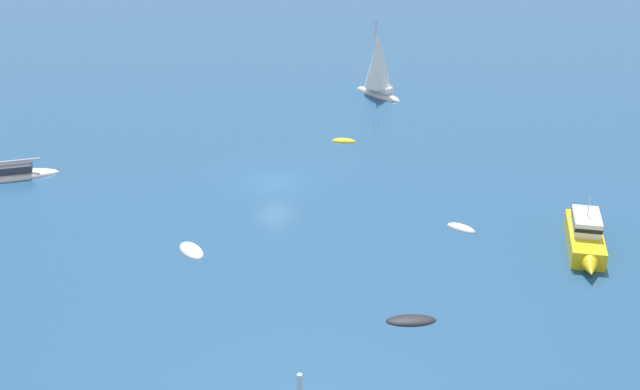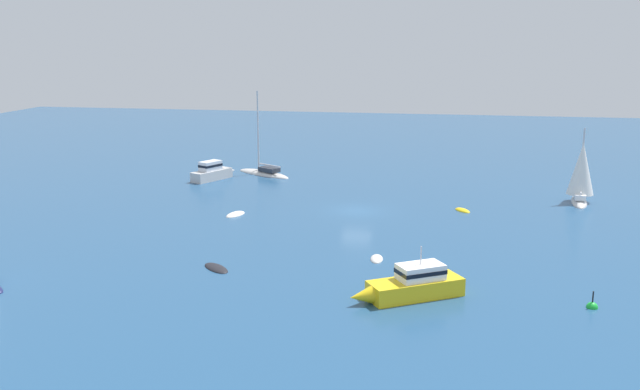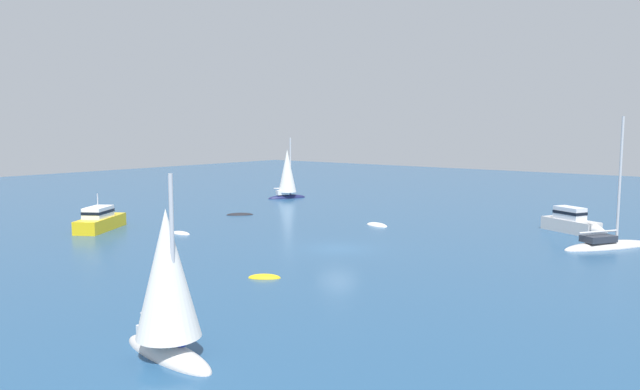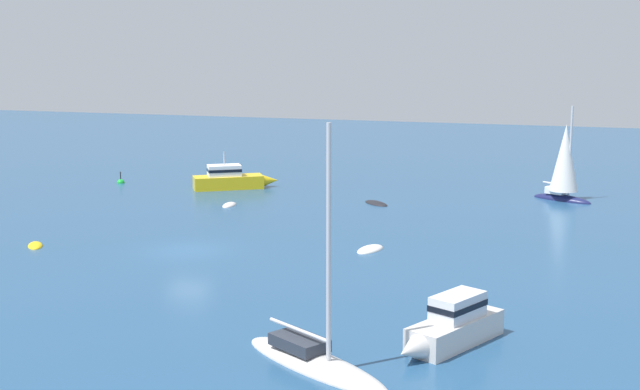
# 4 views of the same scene
# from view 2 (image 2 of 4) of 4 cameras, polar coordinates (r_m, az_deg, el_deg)

# --- Properties ---
(ground_plane) EXTENTS (160.00, 160.00, 0.00)m
(ground_plane) POSITION_cam_2_polar(r_m,az_deg,el_deg) (60.08, 3.05, -1.30)
(ground_plane) COLOR navy
(powerboat) EXTENTS (5.82, 3.73, 2.02)m
(powerboat) POSITION_cam_2_polar(r_m,az_deg,el_deg) (74.00, -8.76, 1.89)
(powerboat) COLOR silver
(powerboat) RESTS_ON ground
(rib) EXTENTS (2.52, 2.57, 0.40)m
(rib) POSITION_cam_2_polar(r_m,az_deg,el_deg) (45.72, -8.52, -5.99)
(rib) COLOR black
(rib) RESTS_ON ground
(ketch) EXTENTS (5.43, 7.31, 9.51)m
(ketch) POSITION_cam_2_polar(r_m,az_deg,el_deg) (76.16, -4.62, 1.81)
(ketch) COLOR silver
(ketch) RESTS_ON ground
(rib_1) EXTENTS (2.51, 1.70, 0.49)m
(rib_1) POSITION_cam_2_polar(r_m,az_deg,el_deg) (59.05, -6.96, -1.63)
(rib_1) COLOR silver
(rib_1) RESTS_ON ground
(tender) EXTENTS (1.96, 1.72, 0.44)m
(tender) POSITION_cam_2_polar(r_m,az_deg,el_deg) (61.23, 11.62, -1.28)
(tender) COLOR yellow
(tender) RESTS_ON ground
(ketch_1) EXTENTS (5.39, 2.62, 7.18)m
(ketch_1) POSITION_cam_2_polar(r_m,az_deg,el_deg) (66.90, 20.65, 1.49)
(ketch_1) COLOR silver
(ketch_1) RESTS_ON ground
(cabin_cruiser) EXTENTS (4.87, 6.61, 3.02)m
(cabin_cruiser) POSITION_cam_2_polar(r_m,az_deg,el_deg) (40.46, 7.55, -7.30)
(cabin_cruiser) COLOR yellow
(cabin_cruiser) RESTS_ON ground
(dinghy) EXTENTS (1.94, 1.00, 0.44)m
(dinghy) POSITION_cam_2_polar(r_m,az_deg,el_deg) (47.19, 4.67, -5.29)
(dinghy) COLOR silver
(dinghy) RESTS_ON ground
(channel_buoy) EXTENTS (0.64, 0.64, 1.28)m
(channel_buoy) POSITION_cam_2_polar(r_m,az_deg,el_deg) (41.77, 21.44, -8.60)
(channel_buoy) COLOR green
(channel_buoy) RESTS_ON ground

